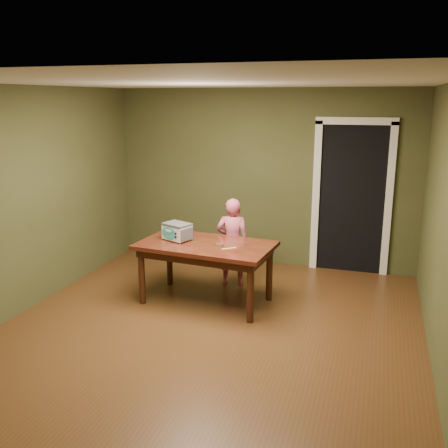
% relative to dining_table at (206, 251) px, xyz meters
% --- Properties ---
extents(floor, '(5.00, 5.00, 0.00)m').
position_rel_dining_table_xyz_m(floor, '(0.29, -0.78, -0.65)').
color(floor, '#532F17').
rests_on(floor, ground).
extents(room_shell, '(4.52, 5.02, 2.61)m').
position_rel_dining_table_xyz_m(room_shell, '(0.29, -0.78, 1.06)').
color(room_shell, '#454927').
rests_on(room_shell, ground).
extents(doorway, '(1.10, 0.66, 2.25)m').
position_rel_dining_table_xyz_m(doorway, '(1.59, 2.00, 0.41)').
color(doorway, black).
rests_on(doorway, ground).
extents(dining_table, '(1.67, 1.04, 0.75)m').
position_rel_dining_table_xyz_m(dining_table, '(0.00, 0.00, 0.00)').
color(dining_table, '#36100C').
rests_on(dining_table, floor).
extents(toy_oven, '(0.40, 0.34, 0.21)m').
position_rel_dining_table_xyz_m(toy_oven, '(-0.39, 0.04, 0.22)').
color(toy_oven, '#4C4F54').
rests_on(toy_oven, dining_table).
extents(baking_pan, '(0.10, 0.10, 0.02)m').
position_rel_dining_table_xyz_m(baking_pan, '(0.19, -0.03, 0.11)').
color(baking_pan, silver).
rests_on(baking_pan, dining_table).
extents(spatula, '(0.16, 0.13, 0.01)m').
position_rel_dining_table_xyz_m(spatula, '(0.33, -0.13, 0.10)').
color(spatula, '#DDD060').
rests_on(spatula, dining_table).
extents(child, '(0.48, 0.35, 1.19)m').
position_rel_dining_table_xyz_m(child, '(0.14, 0.65, -0.05)').
color(child, '#C9526E').
rests_on(child, floor).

